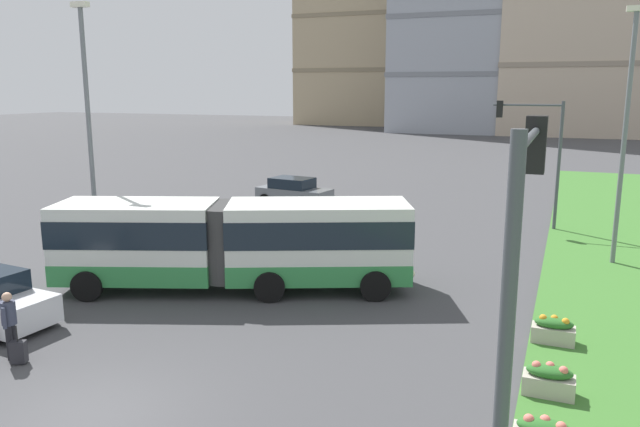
{
  "coord_description": "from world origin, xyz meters",
  "views": [
    {
      "loc": [
        8.89,
        -9.08,
        6.72
      ],
      "look_at": [
        0.5,
        11.5,
        2.2
      ],
      "focal_mm": 34.54,
      "sensor_mm": 36.0,
      "label": 1
    }
  ],
  "objects_px": {
    "pedestrian_crossing": "(9,320)",
    "traffic_light_far_right": "(538,143)",
    "articulated_bus": "(234,242)",
    "flower_planter_2": "(553,330)",
    "car_grey_wagon": "(294,192)",
    "flower_planter_1": "(549,380)",
    "apartment_tower_centre": "(586,1)",
    "streetlight_median": "(625,128)",
    "traffic_light_near_right": "(515,301)",
    "streetlight_left": "(89,123)",
    "rolling_suitcase": "(19,352)"
  },
  "relations": [
    {
      "from": "pedestrian_crossing",
      "to": "traffic_light_far_right",
      "type": "bearing_deg",
      "value": 61.11
    },
    {
      "from": "articulated_bus",
      "to": "flower_planter_2",
      "type": "bearing_deg",
      "value": -4.99
    },
    {
      "from": "car_grey_wagon",
      "to": "traffic_light_far_right",
      "type": "relative_size",
      "value": 0.75
    },
    {
      "from": "flower_planter_1",
      "to": "apartment_tower_centre",
      "type": "relative_size",
      "value": 0.03
    },
    {
      "from": "flower_planter_1",
      "to": "traffic_light_far_right",
      "type": "bearing_deg",
      "value": 94.55
    },
    {
      "from": "streetlight_median",
      "to": "flower_planter_1",
      "type": "bearing_deg",
      "value": -98.87
    },
    {
      "from": "apartment_tower_centre",
      "to": "traffic_light_far_right",
      "type": "bearing_deg",
      "value": -91.56
    },
    {
      "from": "pedestrian_crossing",
      "to": "traffic_light_near_right",
      "type": "relative_size",
      "value": 0.27
    },
    {
      "from": "streetlight_left",
      "to": "articulated_bus",
      "type": "bearing_deg",
      "value": -11.05
    },
    {
      "from": "car_grey_wagon",
      "to": "flower_planter_1",
      "type": "distance_m",
      "value": 24.13
    },
    {
      "from": "car_grey_wagon",
      "to": "traffic_light_near_right",
      "type": "distance_m",
      "value": 29.45
    },
    {
      "from": "car_grey_wagon",
      "to": "streetlight_median",
      "type": "bearing_deg",
      "value": -22.16
    },
    {
      "from": "traffic_light_near_right",
      "to": "streetlight_median",
      "type": "bearing_deg",
      "value": 82.94
    },
    {
      "from": "apartment_tower_centre",
      "to": "car_grey_wagon",
      "type": "bearing_deg",
      "value": -102.51
    },
    {
      "from": "flower_planter_1",
      "to": "streetlight_median",
      "type": "relative_size",
      "value": 0.11
    },
    {
      "from": "streetlight_left",
      "to": "flower_planter_2",
      "type": "bearing_deg",
      "value": -7.5
    },
    {
      "from": "rolling_suitcase",
      "to": "flower_planter_1",
      "type": "distance_m",
      "value": 12.65
    },
    {
      "from": "articulated_bus",
      "to": "pedestrian_crossing",
      "type": "relative_size",
      "value": 6.79
    },
    {
      "from": "pedestrian_crossing",
      "to": "rolling_suitcase",
      "type": "distance_m",
      "value": 0.85
    },
    {
      "from": "streetlight_median",
      "to": "articulated_bus",
      "type": "bearing_deg",
      "value": -145.87
    },
    {
      "from": "apartment_tower_centre",
      "to": "rolling_suitcase",
      "type": "bearing_deg",
      "value": -97.95
    },
    {
      "from": "rolling_suitcase",
      "to": "pedestrian_crossing",
      "type": "bearing_deg",
      "value": 156.04
    },
    {
      "from": "apartment_tower_centre",
      "to": "flower_planter_1",
      "type": "bearing_deg",
      "value": -90.34
    },
    {
      "from": "traffic_light_near_right",
      "to": "apartment_tower_centre",
      "type": "height_order",
      "value": "apartment_tower_centre"
    },
    {
      "from": "streetlight_left",
      "to": "traffic_light_far_right",
      "type": "bearing_deg",
      "value": 37.42
    },
    {
      "from": "articulated_bus",
      "to": "traffic_light_far_right",
      "type": "bearing_deg",
      "value": 57.05
    },
    {
      "from": "traffic_light_far_right",
      "to": "flower_planter_2",
      "type": "bearing_deg",
      "value": -84.49
    },
    {
      "from": "flower_planter_2",
      "to": "streetlight_median",
      "type": "xyz_separation_m",
      "value": [
        1.9,
        9.09,
        4.85
      ]
    },
    {
      "from": "pedestrian_crossing",
      "to": "apartment_tower_centre",
      "type": "xyz_separation_m",
      "value": [
        13.24,
        91.33,
        18.27
      ]
    },
    {
      "from": "traffic_light_near_right",
      "to": "streetlight_median",
      "type": "xyz_separation_m",
      "value": [
        2.3,
        18.58,
        0.96
      ]
    },
    {
      "from": "car_grey_wagon",
      "to": "pedestrian_crossing",
      "type": "xyz_separation_m",
      "value": [
        2.16,
        -21.94,
        0.25
      ]
    },
    {
      "from": "apartment_tower_centre",
      "to": "traffic_light_near_right",
      "type": "bearing_deg",
      "value": -90.56
    },
    {
      "from": "flower_planter_1",
      "to": "flower_planter_2",
      "type": "height_order",
      "value": "same"
    },
    {
      "from": "flower_planter_2",
      "to": "streetlight_left",
      "type": "bearing_deg",
      "value": 172.5
    },
    {
      "from": "pedestrian_crossing",
      "to": "streetlight_median",
      "type": "relative_size",
      "value": 0.18
    },
    {
      "from": "flower_planter_1",
      "to": "traffic_light_far_right",
      "type": "relative_size",
      "value": 0.18
    },
    {
      "from": "car_grey_wagon",
      "to": "flower_planter_1",
      "type": "height_order",
      "value": "car_grey_wagon"
    },
    {
      "from": "traffic_light_near_right",
      "to": "pedestrian_crossing",
      "type": "bearing_deg",
      "value": 164.28
    },
    {
      "from": "rolling_suitcase",
      "to": "apartment_tower_centre",
      "type": "height_order",
      "value": "apartment_tower_centre"
    },
    {
      "from": "car_grey_wagon",
      "to": "apartment_tower_centre",
      "type": "distance_m",
      "value": 73.45
    },
    {
      "from": "traffic_light_far_right",
      "to": "articulated_bus",
      "type": "bearing_deg",
      "value": -122.95
    },
    {
      "from": "traffic_light_far_right",
      "to": "apartment_tower_centre",
      "type": "distance_m",
      "value": 72.45
    },
    {
      "from": "flower_planter_2",
      "to": "apartment_tower_centre",
      "type": "xyz_separation_m",
      "value": [
        0.53,
        85.3,
        18.85
      ]
    },
    {
      "from": "traffic_light_far_right",
      "to": "streetlight_left",
      "type": "distance_m",
      "value": 20.1
    },
    {
      "from": "flower_planter_1",
      "to": "traffic_light_near_right",
      "type": "height_order",
      "value": "traffic_light_near_right"
    },
    {
      "from": "articulated_bus",
      "to": "pedestrian_crossing",
      "type": "xyz_separation_m",
      "value": [
        -2.51,
        -6.91,
        -0.65
      ]
    },
    {
      "from": "pedestrian_crossing",
      "to": "traffic_light_far_right",
      "type": "relative_size",
      "value": 0.28
    },
    {
      "from": "traffic_light_near_right",
      "to": "streetlight_left",
      "type": "distance_m",
      "value": 20.65
    },
    {
      "from": "rolling_suitcase",
      "to": "traffic_light_far_right",
      "type": "bearing_deg",
      "value": 62.31
    },
    {
      "from": "articulated_bus",
      "to": "apartment_tower_centre",
      "type": "height_order",
      "value": "apartment_tower_centre"
    }
  ]
}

